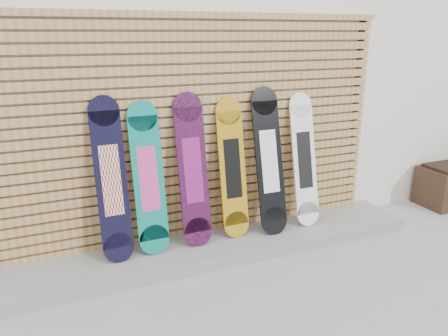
{
  "coord_description": "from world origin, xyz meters",
  "views": [
    {
      "loc": [
        -1.45,
        -2.98,
        2.11
      ],
      "look_at": [
        0.14,
        0.75,
        0.85
      ],
      "focal_mm": 35.0,
      "sensor_mm": 36.0,
      "label": 1
    }
  ],
  "objects_px": {
    "snowboard_3": "(232,169)",
    "snowboard_4": "(269,161)",
    "snowboard_2": "(193,170)",
    "snowboard_5": "(304,160)",
    "snowboard_0": "(111,180)",
    "snowboard_1": "(148,179)"
  },
  "relations": [
    {
      "from": "snowboard_0",
      "to": "snowboard_1",
      "type": "xyz_separation_m",
      "value": [
        0.34,
        0.01,
        -0.03
      ]
    },
    {
      "from": "snowboard_1",
      "to": "snowboard_5",
      "type": "distance_m",
      "value": 1.68
    },
    {
      "from": "snowboard_0",
      "to": "snowboard_1",
      "type": "height_order",
      "value": "snowboard_0"
    },
    {
      "from": "snowboard_0",
      "to": "snowboard_5",
      "type": "height_order",
      "value": "snowboard_0"
    },
    {
      "from": "snowboard_0",
      "to": "snowboard_3",
      "type": "distance_m",
      "value": 1.19
    },
    {
      "from": "snowboard_2",
      "to": "snowboard_4",
      "type": "xyz_separation_m",
      "value": [
        0.81,
        -0.04,
        0.01
      ]
    },
    {
      "from": "snowboard_3",
      "to": "snowboard_2",
      "type": "bearing_deg",
      "value": -178.26
    },
    {
      "from": "snowboard_1",
      "to": "snowboard_3",
      "type": "bearing_deg",
      "value": 0.78
    },
    {
      "from": "snowboard_0",
      "to": "snowboard_1",
      "type": "distance_m",
      "value": 0.34
    },
    {
      "from": "snowboard_4",
      "to": "snowboard_5",
      "type": "distance_m",
      "value": 0.44
    },
    {
      "from": "snowboard_4",
      "to": "snowboard_5",
      "type": "xyz_separation_m",
      "value": [
        0.44,
        0.02,
        -0.04
      ]
    },
    {
      "from": "snowboard_2",
      "to": "snowboard_1",
      "type": "bearing_deg",
      "value": 179.86
    },
    {
      "from": "snowboard_0",
      "to": "snowboard_3",
      "type": "xyz_separation_m",
      "value": [
        1.19,
        0.02,
        -0.04
      ]
    },
    {
      "from": "snowboard_1",
      "to": "snowboard_3",
      "type": "xyz_separation_m",
      "value": [
        0.85,
        0.01,
        -0.01
      ]
    },
    {
      "from": "snowboard_5",
      "to": "snowboard_0",
      "type": "bearing_deg",
      "value": 179.85
    },
    {
      "from": "snowboard_3",
      "to": "snowboard_4",
      "type": "xyz_separation_m",
      "value": [
        0.39,
        -0.05,
        0.04
      ]
    },
    {
      "from": "snowboard_0",
      "to": "snowboard_4",
      "type": "xyz_separation_m",
      "value": [
        1.58,
        -0.03,
        0.0
      ]
    },
    {
      "from": "snowboard_3",
      "to": "snowboard_5",
      "type": "height_order",
      "value": "snowboard_5"
    },
    {
      "from": "snowboard_0",
      "to": "snowboard_2",
      "type": "distance_m",
      "value": 0.77
    },
    {
      "from": "snowboard_3",
      "to": "snowboard_5",
      "type": "distance_m",
      "value": 0.83
    },
    {
      "from": "snowboard_1",
      "to": "snowboard_5",
      "type": "height_order",
      "value": "snowboard_1"
    },
    {
      "from": "snowboard_0",
      "to": "snowboard_2",
      "type": "xyz_separation_m",
      "value": [
        0.77,
        0.01,
        -0.0
      ]
    }
  ]
}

